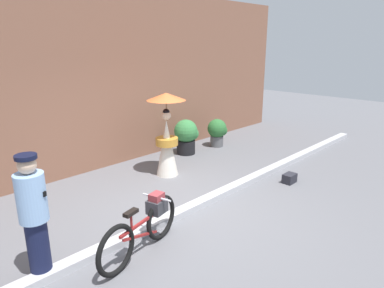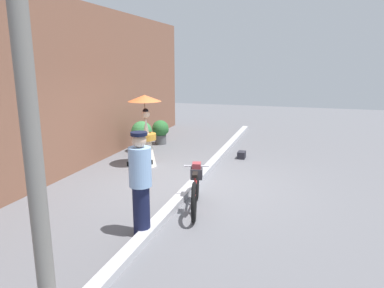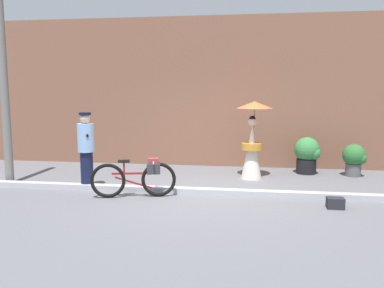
# 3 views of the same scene
# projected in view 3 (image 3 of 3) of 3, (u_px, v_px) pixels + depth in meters

# --- Properties ---
(ground_plane) EXTENTS (30.00, 30.00, 0.00)m
(ground_plane) POSITION_uv_depth(u_px,v_px,m) (199.00, 194.00, 7.93)
(ground_plane) COLOR slate
(building_wall) EXTENTS (14.00, 0.40, 4.03)m
(building_wall) POSITION_uv_depth(u_px,v_px,m) (214.00, 92.00, 10.79)
(building_wall) COLOR brown
(building_wall) RESTS_ON ground_plane
(sidewalk_curb) EXTENTS (14.00, 0.20, 0.12)m
(sidewalk_curb) POSITION_uv_depth(u_px,v_px,m) (199.00, 191.00, 7.92)
(sidewalk_curb) COLOR #B2B2B7
(sidewalk_curb) RESTS_ON ground_plane
(bicycle_near_officer) EXTENTS (1.62, 0.56, 0.76)m
(bicycle_near_officer) POSITION_uv_depth(u_px,v_px,m) (137.00, 177.00, 7.67)
(bicycle_near_officer) COLOR black
(bicycle_near_officer) RESTS_ON ground_plane
(person_officer) EXTENTS (0.34, 0.34, 1.62)m
(person_officer) POSITION_uv_depth(u_px,v_px,m) (86.00, 149.00, 8.26)
(person_officer) COLOR #141938
(person_officer) RESTS_ON ground_plane
(person_with_parasol) EXTENTS (0.83, 0.83, 1.82)m
(person_with_parasol) POSITION_uv_depth(u_px,v_px,m) (252.00, 139.00, 9.22)
(person_with_parasol) COLOR silver
(person_with_parasol) RESTS_ON ground_plane
(potted_plant_by_door) EXTENTS (0.55, 0.54, 0.78)m
(potted_plant_by_door) POSITION_uv_depth(u_px,v_px,m) (354.00, 158.00, 9.53)
(potted_plant_by_door) COLOR #59595B
(potted_plant_by_door) RESTS_ON ground_plane
(potted_plant_small) EXTENTS (0.63, 0.61, 0.92)m
(potted_plant_small) POSITION_uv_depth(u_px,v_px,m) (307.00, 154.00, 9.83)
(potted_plant_small) COLOR black
(potted_plant_small) RESTS_ON ground_plane
(backpack_on_pavement) EXTENTS (0.30, 0.20, 0.20)m
(backpack_on_pavement) POSITION_uv_depth(u_px,v_px,m) (335.00, 203.00, 6.96)
(backpack_on_pavement) COLOR #26262D
(backpack_on_pavement) RESTS_ON ground_plane
(utility_pole) EXTENTS (0.18, 0.18, 4.80)m
(utility_pole) POSITION_uv_depth(u_px,v_px,m) (3.00, 75.00, 8.51)
(utility_pole) COLOR slate
(utility_pole) RESTS_ON ground_plane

